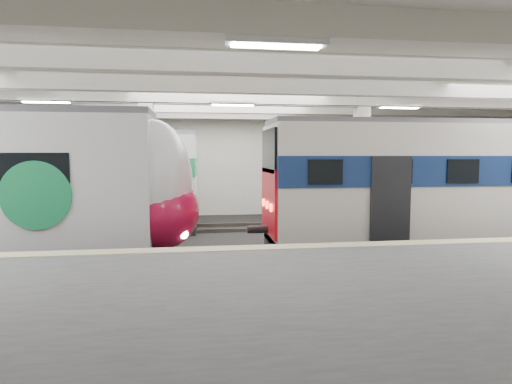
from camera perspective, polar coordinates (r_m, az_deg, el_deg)
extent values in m
cube|color=black|center=(13.17, -2.26, -9.34)|extent=(36.00, 24.00, 0.10)
cube|color=silver|center=(12.97, -2.35, 15.39)|extent=(36.00, 24.00, 0.20)
cube|color=beige|center=(22.74, -4.78, 3.82)|extent=(30.00, 0.10, 5.50)
cube|color=beige|center=(3.01, 16.76, -3.95)|extent=(30.00, 0.10, 5.50)
cube|color=#4C4C4E|center=(6.86, 3.36, -17.81)|extent=(30.00, 7.00, 1.10)
cube|color=beige|center=(9.76, -0.39, -7.42)|extent=(30.00, 0.50, 0.02)
cube|color=beige|center=(15.80, -14.30, 3.18)|extent=(0.50, 0.50, 5.50)
cube|color=beige|center=(16.90, 13.80, 3.29)|extent=(0.50, 0.50, 5.50)
cube|color=beige|center=(12.92, -2.35, 14.08)|extent=(30.00, 18.00, 0.50)
cube|color=#59544C|center=(13.14, -2.27, -8.79)|extent=(30.00, 1.52, 0.16)
cube|color=#59544C|center=(18.51, -3.95, -4.75)|extent=(30.00, 1.52, 0.16)
cylinder|color=black|center=(12.85, -2.34, 11.66)|extent=(30.00, 0.03, 0.03)
cylinder|color=black|center=(18.30, -4.04, 9.65)|extent=(30.00, 0.03, 0.03)
cube|color=white|center=(10.91, -1.29, 14.02)|extent=(26.00, 8.40, 0.12)
ellipsoid|color=silver|center=(12.78, -13.43, 1.16)|extent=(2.22, 2.74, 3.69)
ellipsoid|color=#A30D31|center=(12.85, -12.82, -2.52)|extent=(2.36, 2.80, 2.26)
cylinder|color=#18874C|center=(12.00, -27.33, -0.41)|extent=(1.74, 0.06, 1.74)
cube|color=beige|center=(15.34, 25.99, 1.11)|extent=(12.69, 2.78, 3.61)
cube|color=navy|center=(15.32, 26.05, 2.73)|extent=(12.73, 2.84, 0.88)
cube|color=red|center=(12.96, 1.75, -1.25)|extent=(0.08, 2.36, 1.99)
cube|color=black|center=(12.88, 1.77, 5.47)|extent=(0.08, 2.23, 1.30)
cube|color=#4C4C51|center=(15.34, 26.26, 8.16)|extent=(12.69, 2.17, 0.16)
cube|color=black|center=(15.57, 25.71, -6.08)|extent=(12.69, 1.95, 0.70)
cube|color=silver|center=(19.33, -27.43, 1.58)|extent=(12.95, 3.04, 3.49)
cube|color=#18874C|center=(19.32, -27.48, 2.94)|extent=(12.99, 3.10, 0.73)
cube|color=#4C4C51|center=(19.33, -27.65, 7.02)|extent=(12.93, 2.58, 0.16)
cube|color=black|center=(19.53, -27.20, -4.13)|extent=(12.94, 2.77, 0.60)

